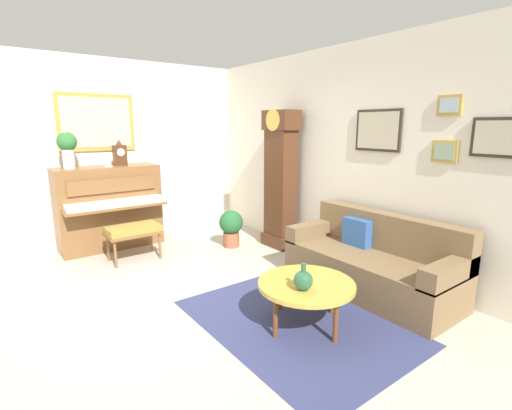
% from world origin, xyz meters
% --- Properties ---
extents(ground_plane, '(6.40, 6.00, 0.10)m').
position_xyz_m(ground_plane, '(0.00, 0.00, -0.05)').
color(ground_plane, '#B2A899').
extents(wall_left, '(0.13, 4.90, 2.80)m').
position_xyz_m(wall_left, '(-2.60, 0.00, 1.41)').
color(wall_left, silver).
rests_on(wall_left, ground_plane).
extents(wall_back, '(5.30, 0.13, 2.80)m').
position_xyz_m(wall_back, '(0.02, 2.40, 1.40)').
color(wall_back, silver).
rests_on(wall_back, ground_plane).
extents(area_rug, '(2.10, 1.50, 0.01)m').
position_xyz_m(area_rug, '(1.10, 0.76, 0.00)').
color(area_rug, navy).
rests_on(area_rug, ground_plane).
extents(piano, '(0.87, 1.44, 1.22)m').
position_xyz_m(piano, '(-2.23, 0.04, 0.62)').
color(piano, brown).
rests_on(piano, ground_plane).
extents(piano_bench, '(0.42, 0.70, 0.48)m').
position_xyz_m(piano_bench, '(-1.44, 0.12, 0.41)').
color(piano_bench, brown).
rests_on(piano_bench, ground_plane).
extents(grandfather_clock, '(0.52, 0.34, 2.03)m').
position_xyz_m(grandfather_clock, '(-0.72, 2.11, 0.96)').
color(grandfather_clock, '#4C2B19').
rests_on(grandfather_clock, ground_plane).
extents(couch, '(1.90, 0.80, 0.84)m').
position_xyz_m(couch, '(1.08, 1.93, 0.31)').
color(couch, brown).
rests_on(couch, ground_plane).
extents(coffee_table, '(0.88, 0.88, 0.42)m').
position_xyz_m(coffee_table, '(1.19, 0.80, 0.39)').
color(coffee_table, gold).
rests_on(coffee_table, ground_plane).
extents(mantel_clock, '(0.13, 0.18, 0.38)m').
position_xyz_m(mantel_clock, '(-2.23, 0.25, 1.39)').
color(mantel_clock, '#4C2B19').
rests_on(mantel_clock, piano).
extents(flower_vase, '(0.26, 0.26, 0.58)m').
position_xyz_m(flower_vase, '(-2.23, -0.45, 1.53)').
color(flower_vase, silver).
rests_on(flower_vase, piano).
extents(teacup, '(0.12, 0.12, 0.06)m').
position_xyz_m(teacup, '(-2.17, 0.06, 1.24)').
color(teacup, white).
rests_on(teacup, piano).
extents(green_jug, '(0.17, 0.17, 0.24)m').
position_xyz_m(green_jug, '(1.29, 0.67, 0.51)').
color(green_jug, '#234C33').
rests_on(green_jug, coffee_table).
extents(potted_plant, '(0.36, 0.36, 0.56)m').
position_xyz_m(potted_plant, '(-1.13, 1.49, 0.32)').
color(potted_plant, '#935138').
rests_on(potted_plant, ground_plane).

